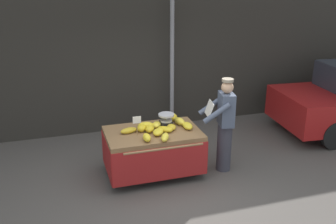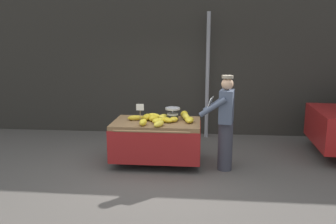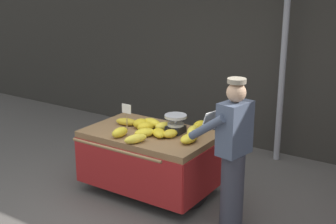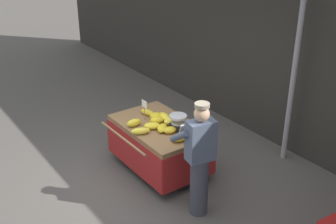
{
  "view_description": "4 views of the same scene",
  "coord_description": "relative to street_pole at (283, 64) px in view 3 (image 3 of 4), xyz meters",
  "views": [
    {
      "loc": [
        -1.71,
        -5.26,
        3.4
      ],
      "look_at": [
        0.15,
        0.78,
        1.1
      ],
      "focal_mm": 41.12,
      "sensor_mm": 36.0,
      "label": 1
    },
    {
      "loc": [
        0.62,
        -5.41,
        2.25
      ],
      "look_at": [
        0.07,
        0.51,
        1.04
      ],
      "focal_mm": 35.84,
      "sensor_mm": 36.0,
      "label": 2
    },
    {
      "loc": [
        3.13,
        -3.89,
        2.78
      ],
      "look_at": [
        0.14,
        0.61,
        1.15
      ],
      "focal_mm": 50.12,
      "sensor_mm": 36.0,
      "label": 3
    },
    {
      "loc": [
        4.92,
        -2.83,
        3.95
      ],
      "look_at": [
        -0.04,
        0.74,
        1.07
      ],
      "focal_mm": 45.94,
      "sensor_mm": 36.0,
      "label": 4
    }
  ],
  "objects": [
    {
      "name": "ground_plane",
      "position": [
        -0.81,
        -2.63,
        -1.49
      ],
      "size": [
        60.0,
        60.0,
        0.0
      ],
      "primitive_type": "plane",
      "color": "#514C47"
    },
    {
      "name": "back_wall",
      "position": [
        -0.81,
        0.39,
        0.53
      ],
      "size": [
        16.0,
        0.24,
        4.04
      ],
      "primitive_type": "cube",
      "color": "#2D2B26",
      "rests_on": "ground"
    },
    {
      "name": "street_pole",
      "position": [
        0.0,
        0.0,
        0.0
      ],
      "size": [
        0.09,
        0.09,
        2.98
      ],
      "primitive_type": "cylinder",
      "color": "gray",
      "rests_on": "ground"
    },
    {
      "name": "banana_cart",
      "position": [
        -0.97,
        -1.98,
        -0.89
      ],
      "size": [
        1.65,
        1.23,
        0.83
      ],
      "color": "olive",
      "rests_on": "ground"
    },
    {
      "name": "weighing_scale",
      "position": [
        -0.68,
        -1.82,
        -0.55
      ],
      "size": [
        0.28,
        0.28,
        0.24
      ],
      "color": "black",
      "rests_on": "banana_cart"
    },
    {
      "name": "price_sign",
      "position": [
        -1.27,
        -2.07,
        -0.42
      ],
      "size": [
        0.14,
        0.01,
        0.34
      ],
      "color": "#997A51",
      "rests_on": "banana_cart"
    },
    {
      "name": "banana_bunch_0",
      "position": [
        -1.38,
        -1.93,
        -0.62
      ],
      "size": [
        0.32,
        0.2,
        0.1
      ],
      "primitive_type": "ellipsoid",
      "rotation": [
        0.0,
        0.0,
        1.8
      ],
      "color": "gold",
      "rests_on": "banana_cart"
    },
    {
      "name": "banana_bunch_1",
      "position": [
        -0.93,
        -2.15,
        -0.61
      ],
      "size": [
        0.28,
        0.31,
        0.1
      ],
      "primitive_type": "ellipsoid",
      "rotation": [
        0.0,
        0.0,
        2.59
      ],
      "color": "yellow",
      "rests_on": "banana_cart"
    },
    {
      "name": "banana_bunch_2",
      "position": [
        -0.65,
        -2.0,
        -0.61
      ],
      "size": [
        0.19,
        0.23,
        0.1
      ],
      "primitive_type": "ellipsoid",
      "rotation": [
        0.0,
        0.0,
        2.98
      ],
      "color": "gold",
      "rests_on": "banana_cart"
    },
    {
      "name": "banana_bunch_3",
      "position": [
        -0.44,
        -1.82,
        -0.6
      ],
      "size": [
        0.21,
        0.32,
        0.13
      ],
      "primitive_type": "ellipsoid",
      "rotation": [
        0.0,
        0.0,
        0.3
      ],
      "color": "yellow",
      "rests_on": "banana_cart"
    },
    {
      "name": "banana_bunch_4",
      "position": [
        -0.88,
        -2.39,
        -0.61
      ],
      "size": [
        0.23,
        0.32,
        0.11
      ],
      "primitive_type": "ellipsoid",
      "rotation": [
        0.0,
        0.0,
        2.73
      ],
      "color": "yellow",
      "rests_on": "banana_cart"
    },
    {
      "name": "banana_bunch_5",
      "position": [
        -1.16,
        -1.91,
        -0.6
      ],
      "size": [
        0.22,
        0.25,
        0.13
      ],
      "primitive_type": "ellipsoid",
      "rotation": [
        0.0,
        0.0,
        2.78
      ],
      "color": "gold",
      "rests_on": "banana_cart"
    },
    {
      "name": "banana_bunch_6",
      "position": [
        -1.06,
        -1.82,
        -0.6
      ],
      "size": [
        0.3,
        0.18,
        0.12
      ],
      "primitive_type": "ellipsoid",
      "rotation": [
        0.0,
        0.0,
        1.44
      ],
      "color": "yellow",
      "rests_on": "banana_cart"
    },
    {
      "name": "banana_bunch_7",
      "position": [
        -0.36,
        -2.03,
        -0.61
      ],
      "size": [
        0.17,
        0.28,
        0.11
      ],
      "primitive_type": "ellipsoid",
      "rotation": [
        0.0,
        0.0,
        3.12
      ],
      "color": "yellow",
      "rests_on": "banana_cart"
    },
    {
      "name": "banana_bunch_8",
      "position": [
        -0.47,
        -1.57,
        -0.6
      ],
      "size": [
        0.16,
        0.25,
        0.13
      ],
      "primitive_type": "ellipsoid",
      "rotation": [
        0.0,
        0.0,
        3.06
      ],
      "color": "gold",
      "rests_on": "banana_cart"
    },
    {
      "name": "banana_bunch_9",
      "position": [
        -0.78,
        -2.06,
        -0.62
      ],
      "size": [
        0.3,
        0.3,
        0.1
      ],
      "primitive_type": "ellipsoid",
      "rotation": [
        0.0,
        0.0,
        0.8
      ],
      "color": "gold",
      "rests_on": "banana_cart"
    },
    {
      "name": "banana_bunch_10",
      "position": [
        -1.03,
        -1.99,
        -0.6
      ],
      "size": [
        0.23,
        0.26,
        0.12
      ],
      "primitive_type": "ellipsoid",
      "rotation": [
        0.0,
        0.0,
        2.72
      ],
      "color": "gold",
      "rests_on": "banana_cart"
    },
    {
      "name": "banana_bunch_11",
      "position": [
        -0.86,
        -1.83,
        -0.61
      ],
      "size": [
        0.23,
        0.26,
        0.11
      ],
      "primitive_type": "ellipsoid",
      "rotation": [
        0.0,
        0.0,
        2.7
      ],
      "color": "yellow",
      "rests_on": "banana_cart"
    },
    {
      "name": "banana_bunch_12",
      "position": [
        -1.17,
        -2.33,
        -0.6
      ],
      "size": [
        0.14,
        0.26,
        0.12
      ],
      "primitive_type": "ellipsoid",
      "rotation": [
        0.0,
        0.0,
        3.07
      ],
      "color": "yellow",
      "rests_on": "banana_cart"
    },
    {
      "name": "vendor_person",
      "position": [
        0.28,
        -2.18,
        -0.61
      ],
      "size": [
        0.64,
        0.59,
        1.71
      ],
      "color": "#383842",
      "rests_on": "ground"
    }
  ]
}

